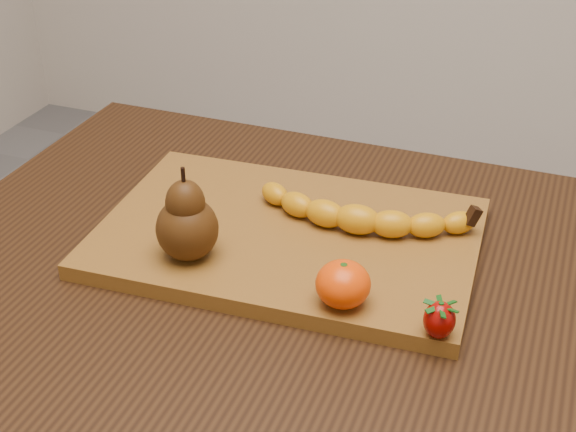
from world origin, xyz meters
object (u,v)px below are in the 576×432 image
at_px(table, 327,343).
at_px(pear, 186,214).
at_px(mandarin, 343,284).
at_px(cutting_board, 288,237).

xyz_separation_m(table, pear, (-0.16, -0.04, 0.17)).
bearing_deg(mandarin, pear, 172.89).
xyz_separation_m(cutting_board, pear, (-0.09, -0.09, 0.07)).
xyz_separation_m(table, cutting_board, (-0.07, 0.05, 0.11)).
relative_size(table, cutting_board, 2.22).
distance_m(pear, mandarin, 0.20).
bearing_deg(cutting_board, table, -38.46).
distance_m(cutting_board, pear, 0.14).
height_order(cutting_board, mandarin, mandarin).
height_order(table, cutting_board, cutting_board).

